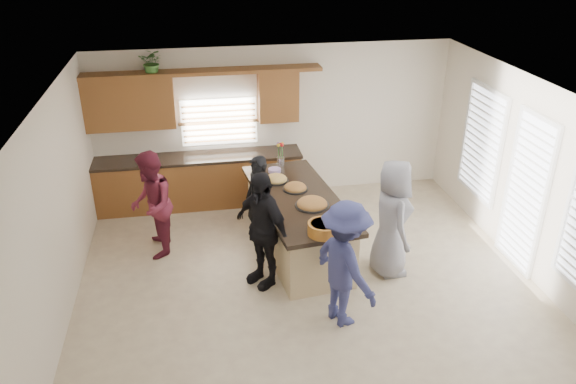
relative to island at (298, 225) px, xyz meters
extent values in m
plane|color=beige|center=(-0.03, -0.81, -0.45)|extent=(6.50, 6.50, 0.00)
cube|color=silver|center=(-0.03, 2.19, 0.95)|extent=(6.50, 0.02, 2.80)
cube|color=silver|center=(-0.03, -3.81, 0.95)|extent=(6.50, 0.02, 2.80)
cube|color=silver|center=(-3.28, -0.81, 0.95)|extent=(0.02, 6.00, 2.80)
cube|color=silver|center=(3.22, -0.81, 0.95)|extent=(0.02, 6.00, 2.80)
cube|color=white|center=(-0.03, -0.81, 2.35)|extent=(6.50, 6.00, 0.02)
cube|color=brown|center=(-1.46, 1.88, 0.00)|extent=(3.65, 0.62, 0.90)
cube|color=black|center=(-1.46, 1.88, 0.47)|extent=(3.70, 0.65, 0.05)
cube|color=brown|center=(-2.53, 2.01, 1.50)|extent=(1.50, 0.36, 0.90)
cube|color=brown|center=(0.02, 2.01, 1.50)|extent=(0.70, 0.36, 0.90)
cube|color=brown|center=(-1.26, 2.01, 1.98)|extent=(4.05, 0.40, 0.06)
cube|color=brown|center=(-1.03, 2.15, 1.02)|extent=(1.35, 0.08, 0.85)
cube|color=white|center=(3.19, 0.49, 0.97)|extent=(0.06, 1.10, 1.75)
cube|color=white|center=(3.19, -0.91, 0.72)|extent=(0.06, 0.85, 2.25)
cube|color=tan|center=(0.00, 0.00, -0.01)|extent=(1.29, 2.60, 0.88)
cube|color=black|center=(0.00, 0.00, 0.46)|extent=(1.46, 2.82, 0.07)
cube|color=black|center=(0.00, 0.00, -0.41)|extent=(1.20, 2.51, 0.08)
cylinder|color=black|center=(0.15, -0.35, 0.51)|extent=(0.50, 0.50, 0.02)
ellipsoid|color=#B57638|center=(0.15, -0.35, 0.53)|extent=(0.45, 0.45, 0.20)
cylinder|color=black|center=(0.00, 0.24, 0.51)|extent=(0.40, 0.40, 0.02)
ellipsoid|color=#B57638|center=(0.00, 0.24, 0.53)|extent=(0.36, 0.36, 0.16)
cylinder|color=black|center=(-0.24, 0.61, 0.51)|extent=(0.40, 0.40, 0.02)
ellipsoid|color=tan|center=(-0.24, 0.61, 0.53)|extent=(0.36, 0.36, 0.16)
cylinder|color=#B86D21|center=(0.12, -1.17, 0.58)|extent=(0.43, 0.43, 0.16)
cylinder|color=#EDE9BC|center=(0.12, -1.17, 0.64)|extent=(0.35, 0.35, 0.04)
cylinder|color=white|center=(0.45, -0.87, 0.55)|extent=(0.08, 0.08, 0.11)
cylinder|color=#B997DD|center=(-0.21, 0.98, 0.53)|extent=(0.21, 0.21, 0.06)
cylinder|color=silver|center=(-0.07, 1.24, 0.57)|extent=(0.13, 0.13, 0.14)
imported|color=#3A722D|center=(-2.08, 2.01, 2.17)|extent=(0.47, 0.43, 0.45)
imported|color=black|center=(-0.58, 0.33, 0.30)|extent=(0.57, 0.65, 1.50)
imported|color=maroon|center=(-2.21, 0.30, 0.39)|extent=(0.65, 0.83, 1.69)
imported|color=black|center=(-0.66, -0.77, 0.42)|extent=(0.92, 1.08, 1.74)
imported|color=navy|center=(0.26, -1.80, 0.41)|extent=(1.00, 1.27, 1.72)
imported|color=gray|center=(1.22, -0.81, 0.44)|extent=(0.57, 0.87, 1.78)
camera|label=1|loc=(-1.47, -7.51, 4.30)|focal=35.00mm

